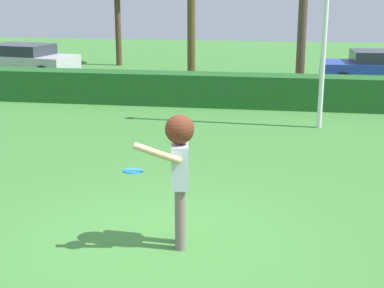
{
  "coord_description": "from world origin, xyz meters",
  "views": [
    {
      "loc": [
        1.61,
        -6.99,
        3.37
      ],
      "look_at": [
        0.34,
        0.9,
        1.15
      ],
      "focal_mm": 53.08,
      "sensor_mm": 36.0,
      "label": 1
    }
  ],
  "objects_px": {
    "parked_car_silver": "(22,59)",
    "parked_car_blue": "(384,67)",
    "frisbee": "(133,171)",
    "person": "(179,161)"
  },
  "relations": [
    {
      "from": "parked_car_silver",
      "to": "parked_car_blue",
      "type": "xyz_separation_m",
      "value": [
        13.39,
        -0.17,
        0.0
      ]
    },
    {
      "from": "parked_car_silver",
      "to": "parked_car_blue",
      "type": "height_order",
      "value": "same"
    },
    {
      "from": "person",
      "to": "parked_car_silver",
      "type": "xyz_separation_m",
      "value": [
        -8.65,
        13.69,
        -0.5
      ]
    },
    {
      "from": "person",
      "to": "parked_car_silver",
      "type": "distance_m",
      "value": 16.2
    },
    {
      "from": "frisbee",
      "to": "parked_car_silver",
      "type": "relative_size",
      "value": 0.06
    },
    {
      "from": "person",
      "to": "frisbee",
      "type": "relative_size",
      "value": 6.75
    },
    {
      "from": "person",
      "to": "parked_car_silver",
      "type": "relative_size",
      "value": 0.41
    },
    {
      "from": "person",
      "to": "parked_car_blue",
      "type": "bearing_deg",
      "value": 70.68
    },
    {
      "from": "frisbee",
      "to": "parked_car_blue",
      "type": "height_order",
      "value": "parked_car_blue"
    },
    {
      "from": "frisbee",
      "to": "parked_car_silver",
      "type": "bearing_deg",
      "value": 120.16
    }
  ]
}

